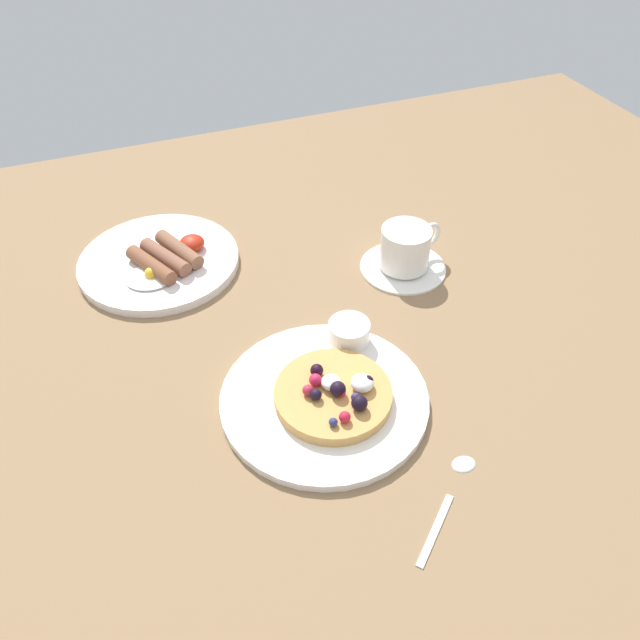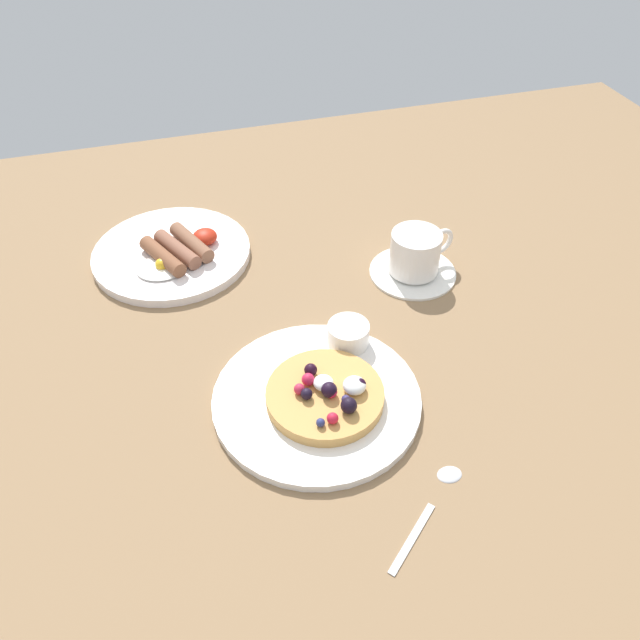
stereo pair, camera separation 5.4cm
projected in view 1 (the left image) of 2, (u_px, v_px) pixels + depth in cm
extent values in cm
cube|color=olive|center=(282.00, 361.00, 84.51)|extent=(190.53, 132.78, 3.00)
cylinder|color=white|center=(324.00, 399.00, 76.94)|extent=(25.55, 25.55, 1.12)
cylinder|color=tan|center=(333.00, 395.00, 75.68)|extent=(14.31, 14.31, 1.52)
sphere|color=black|center=(316.00, 395.00, 73.80)|extent=(1.41, 1.41, 1.41)
sphere|color=#BF2642|center=(308.00, 390.00, 74.33)|extent=(1.36, 1.36, 1.36)
sphere|color=black|center=(367.00, 382.00, 75.15)|extent=(1.62, 1.62, 1.62)
sphere|color=black|center=(317.00, 370.00, 76.53)|extent=(1.61, 1.61, 1.61)
sphere|color=red|center=(345.00, 417.00, 71.37)|extent=(1.36, 1.36, 1.36)
sphere|color=#CD1C44|center=(340.00, 391.00, 74.16)|extent=(1.53, 1.53, 1.53)
sphere|color=black|center=(338.00, 389.00, 74.11)|extent=(1.91, 1.91, 1.91)
sphere|color=#C32042|center=(315.00, 380.00, 75.38)|extent=(1.58, 1.58, 1.58)
sphere|color=black|center=(359.00, 403.00, 72.50)|extent=(1.94, 1.94, 1.94)
sphere|color=navy|center=(355.00, 397.00, 73.72)|extent=(1.06, 1.06, 1.06)
sphere|color=navy|center=(333.00, 422.00, 71.03)|extent=(1.04, 1.04, 1.04)
ellipsoid|color=white|center=(331.00, 382.00, 75.17)|extent=(2.45, 2.45, 1.47)
ellipsoid|color=white|center=(362.00, 383.00, 74.98)|extent=(2.80, 2.80, 1.68)
cylinder|color=white|center=(349.00, 333.00, 82.56)|extent=(5.51, 5.51, 3.09)
cylinder|color=#632D14|center=(349.00, 329.00, 82.14)|extent=(4.51, 4.51, 0.37)
cylinder|color=white|center=(159.00, 262.00, 97.13)|extent=(24.53, 24.53, 1.38)
cylinder|color=brown|center=(179.00, 249.00, 96.37)|extent=(5.93, 9.90, 2.30)
cylinder|color=brown|center=(165.00, 257.00, 94.91)|extent=(6.44, 9.77, 2.30)
cylinder|color=brown|center=(151.00, 265.00, 93.46)|extent=(6.29, 9.81, 2.30)
ellipsoid|color=white|center=(152.00, 276.00, 92.85)|extent=(7.72, 6.56, 0.60)
sphere|color=yellow|center=(151.00, 274.00, 92.51)|extent=(2.00, 2.00, 2.00)
ellipsoid|color=#B22612|center=(192.00, 243.00, 97.76)|extent=(3.86, 3.86, 2.12)
cylinder|color=white|center=(403.00, 266.00, 96.70)|extent=(13.19, 13.19, 0.78)
cylinder|color=white|center=(405.00, 248.00, 94.28)|extent=(7.52, 7.52, 6.38)
torus|color=white|center=(429.00, 235.00, 96.05)|extent=(4.44, 1.77, 4.37)
cylinder|color=#9A7A55|center=(406.00, 236.00, 92.90)|extent=(6.39, 6.39, 0.51)
cube|color=silver|center=(435.00, 529.00, 64.59)|extent=(7.42, 6.51, 0.30)
ellipsoid|color=silver|center=(464.00, 463.00, 70.39)|extent=(2.86, 2.20, 0.60)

